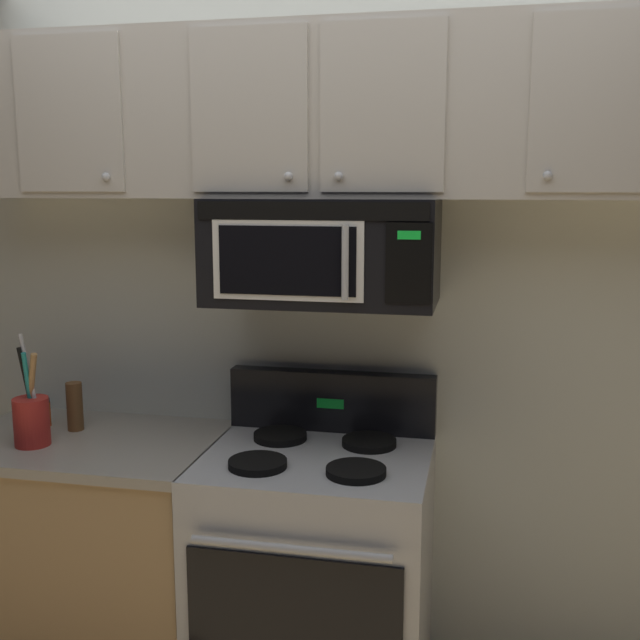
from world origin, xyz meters
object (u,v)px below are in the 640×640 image
Objects in this scene: spice_jar at (44,412)px; utensil_crock_red at (31,418)px; stove_range at (316,575)px; pepper_mill at (75,406)px; over_range_microwave at (323,251)px.

utensil_crock_red is at bearing -68.73° from spice_jar.
stove_range is 1.07m from pepper_mill.
over_range_microwave is at bearing 2.11° from pepper_mill.
stove_range is 1.47× the size of over_range_microwave.
utensil_crock_red is (-0.99, -0.22, -0.58)m from over_range_microwave.
pepper_mill is (-0.93, 0.08, 0.52)m from stove_range.
over_range_microwave is (-0.00, 0.12, 1.11)m from stove_range.
stove_range is at bearing -5.06° from pepper_mill.
pepper_mill is at bearing -177.89° from over_range_microwave.
over_range_microwave is at bearing 90.14° from stove_range.
stove_range is 2.84× the size of utensil_crock_red.
utensil_crock_red is at bearing -107.90° from pepper_mill.
spice_jar is at bearing -179.14° from over_range_microwave.
spice_jar is at bearing 174.63° from stove_range.
stove_range is 6.24× the size of pepper_mill.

